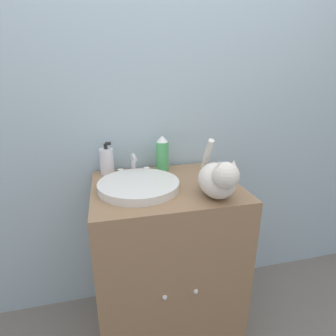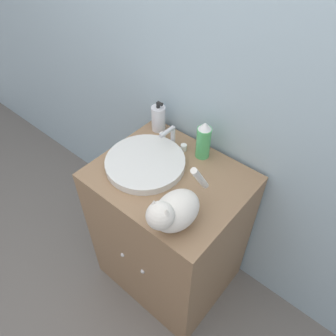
{
  "view_description": "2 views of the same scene",
  "coord_description": "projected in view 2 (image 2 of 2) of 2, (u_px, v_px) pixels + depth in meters",
  "views": [
    {
      "loc": [
        -0.27,
        -0.89,
        1.42
      ],
      "look_at": [
        0.0,
        0.25,
        1.02
      ],
      "focal_mm": 28.0,
      "sensor_mm": 36.0,
      "label": 1
    },
    {
      "loc": [
        0.69,
        -0.53,
        2.04
      ],
      "look_at": [
        0.02,
        0.26,
        1.01
      ],
      "focal_mm": 35.0,
      "sensor_mm": 36.0,
      "label": 2
    }
  ],
  "objects": [
    {
      "name": "spray_bottle",
      "position": [
        204.0,
        140.0,
        1.58
      ],
      "size": [
        0.07,
        0.07,
        0.2
      ],
      "color": "#4CB266",
      "rests_on": "vanity_cabinet"
    },
    {
      "name": "wall_back",
      "position": [
        218.0,
        85.0,
        1.5
      ],
      "size": [
        6.0,
        0.05,
        2.5
      ],
      "color": "#9EB7C6",
      "rests_on": "ground_plane"
    },
    {
      "name": "faucet",
      "position": [
        171.0,
        137.0,
        1.67
      ],
      "size": [
        0.18,
        0.11,
        0.12
      ],
      "color": "silver",
      "rests_on": "vanity_cabinet"
    },
    {
      "name": "soap_bottle",
      "position": [
        158.0,
        118.0,
        1.75
      ],
      "size": [
        0.08,
        0.08,
        0.18
      ],
      "color": "silver",
      "rests_on": "vanity_cabinet"
    },
    {
      "name": "vanity_cabinet",
      "position": [
        169.0,
        231.0,
        1.88
      ],
      "size": [
        0.72,
        0.61,
        0.92
      ],
      "color": "#8C6B4C",
      "rests_on": "ground_plane"
    },
    {
      "name": "ground_plane",
      "position": [
        139.0,
        303.0,
        2.04
      ],
      "size": [
        8.0,
        8.0,
        0.0
      ],
      "primitive_type": "plane",
      "color": "slate"
    },
    {
      "name": "sink_basin",
      "position": [
        145.0,
        163.0,
        1.59
      ],
      "size": [
        0.39,
        0.39,
        0.04
      ],
      "color": "silver",
      "rests_on": "vanity_cabinet"
    },
    {
      "name": "cat",
      "position": [
        174.0,
        211.0,
        1.29
      ],
      "size": [
        0.17,
        0.35,
        0.24
      ],
      "rotation": [
        0.0,
        0.0,
        -1.62
      ],
      "color": "silver",
      "rests_on": "vanity_cabinet"
    }
  ]
}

